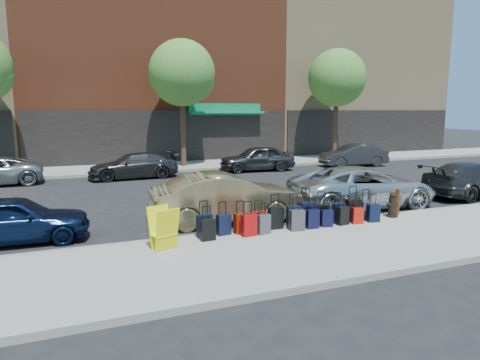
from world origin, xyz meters
name	(u,v)px	position (x,y,z in m)	size (l,w,h in m)	color
ground	(232,200)	(0.00, 0.00, 0.00)	(120.00, 120.00, 0.00)	black
sidewalk_near	(325,248)	(0.00, -6.50, 0.07)	(60.00, 4.00, 0.15)	gray
sidewalk_far	(174,166)	(0.00, 10.00, 0.07)	(60.00, 4.00, 0.15)	gray
curb_near	(286,227)	(0.00, -4.48, 0.07)	(60.00, 0.08, 0.15)	gray
curb_far	(182,171)	(0.00, 7.98, 0.07)	(60.00, 0.08, 0.15)	gray
building_center	(146,20)	(0.00, 17.99, 9.98)	(17.00, 12.85, 20.00)	brown
building_right	(331,46)	(16.00, 17.99, 8.98)	(15.00, 12.12, 18.00)	tan
tree_center	(184,75)	(0.64, 9.50, 5.41)	(3.80, 3.80, 7.27)	black
tree_right	(339,80)	(11.14, 9.50, 5.41)	(3.80, 3.80, 7.27)	black
suitcase_front_0	(205,226)	(-2.56, -4.80, 0.45)	(0.43, 0.29, 0.96)	black
suitcase_front_1	(224,224)	(-2.03, -4.78, 0.43)	(0.40, 0.26, 0.90)	black
suitcase_front_2	(241,223)	(-1.55, -4.81, 0.43)	(0.40, 0.27, 0.88)	maroon
suitcase_front_3	(259,221)	(-1.02, -4.80, 0.42)	(0.37, 0.23, 0.87)	#A70D0A
suitcase_front_4	(276,218)	(-0.49, -4.75, 0.46)	(0.41, 0.24, 0.98)	black
suitcase_front_5	(294,216)	(0.08, -4.78, 0.45)	(0.43, 0.27, 0.96)	black
suitcase_front_6	(307,214)	(0.50, -4.76, 0.49)	(0.46, 0.27, 1.08)	black
suitcase_front_7	(321,214)	(0.95, -4.82, 0.45)	(0.43, 0.28, 0.95)	black
suitcase_front_8	(339,212)	(1.58, -4.77, 0.43)	(0.39, 0.25, 0.89)	black
suitcase_front_9	(353,210)	(2.05, -4.82, 0.48)	(0.46, 0.28, 1.05)	black
suitcase_front_10	(366,210)	(2.53, -4.82, 0.44)	(0.38, 0.21, 0.92)	#3C3D41
suitcase_back_0	(208,230)	(-2.57, -5.09, 0.43)	(0.39, 0.24, 0.89)	black
suitcase_back_2	(249,225)	(-1.45, -5.12, 0.44)	(0.41, 0.26, 0.93)	#9F0A0A
suitcase_back_3	(263,224)	(-1.02, -5.09, 0.42)	(0.39, 0.27, 0.85)	#3F3F44
suitcase_back_5	(297,220)	(-0.03, -5.14, 0.44)	(0.41, 0.27, 0.93)	#38383D
suitcase_back_6	(312,219)	(0.48, -5.09, 0.42)	(0.36, 0.21, 0.86)	black
suitcase_back_7	(327,218)	(0.95, -5.10, 0.39)	(0.36, 0.25, 0.78)	black
suitcase_back_8	(343,216)	(1.49, -5.09, 0.42)	(0.39, 0.26, 0.85)	black
suitcase_back_9	(357,216)	(1.96, -5.15, 0.39)	(0.34, 0.22, 0.76)	#B3170B
suitcase_back_10	(373,213)	(2.53, -5.15, 0.41)	(0.37, 0.25, 0.84)	black
fire_hydrant	(392,205)	(3.46, -4.87, 0.51)	(0.40, 0.35, 0.78)	black
bollard	(398,202)	(3.79, -4.73, 0.57)	(0.15, 0.15, 0.82)	#38190C
display_rack	(163,229)	(-3.74, -5.37, 0.65)	(0.71, 0.75, 1.01)	yellow
car_near_0	(13,220)	(-7.16, -3.04, 0.63)	(1.49, 3.70, 1.26)	#0D1A3B
car_near_1	(227,198)	(-1.32, -3.05, 0.76)	(1.62, 4.63, 1.53)	#9A8A5E
car_near_2	(362,187)	(3.90, -2.82, 0.72)	(2.40, 5.21, 1.45)	silver
car_near_3	(474,179)	(9.24, -2.93, 0.69)	(1.92, 4.72, 1.37)	#303032
car_far_1	(134,166)	(-2.79, 6.74, 0.64)	(1.81, 4.44, 1.29)	#2E2E30
car_far_2	(257,158)	(4.09, 6.90, 0.72)	(1.70, 4.22, 1.44)	#303032
car_far_3	(354,155)	(10.42, 6.56, 0.67)	(1.43, 4.09, 1.35)	#323234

